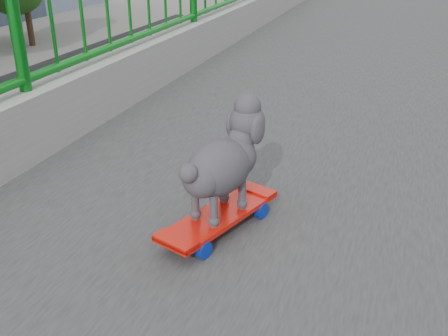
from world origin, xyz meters
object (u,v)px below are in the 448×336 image
poodle (223,161)px  skateboard (219,217)px  car_0 (74,291)px  car_1 (185,98)px

poodle → skateboard: bearing=-90.0°
car_0 → car_1: bearing=103.2°
car_1 → poodle: bearing=-65.9°
poodle → car_0: bearing=151.4°
poodle → car_0: 10.67m
car_0 → car_1: (-3.20, 13.63, 0.09)m
car_0 → car_1: car_1 is taller
car_0 → poodle: bearing=-47.5°
skateboard → car_0: skateboard is taller
poodle → car_0: size_ratio=0.10×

